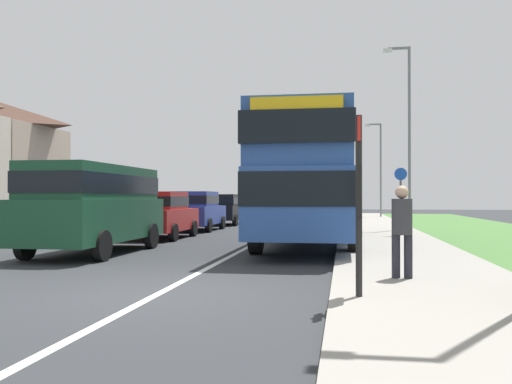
{
  "coord_description": "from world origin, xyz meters",
  "views": [
    {
      "loc": [
        2.8,
        -8.15,
        1.48
      ],
      "look_at": [
        0.72,
        4.97,
        1.6
      ],
      "focal_mm": 38.99,
      "sensor_mm": 36.0,
      "label": 1
    }
  ],
  "objects_px": {
    "parked_van_dark_green": "(95,202)",
    "parked_car_black": "(224,208)",
    "street_lamp_far": "(379,163)",
    "pedestrian_at_stop": "(402,227)",
    "bus_stop_sign": "(359,193)",
    "double_decker_bus": "(311,176)",
    "parked_car_blue": "(196,209)",
    "cycle_route_sign": "(401,199)",
    "street_lamp_mid": "(407,126)",
    "parked_car_red": "(159,213)"
  },
  "relations": [
    {
      "from": "parked_van_dark_green",
      "to": "parked_car_black",
      "type": "distance_m",
      "value": 15.3
    },
    {
      "from": "parked_car_black",
      "to": "street_lamp_far",
      "type": "xyz_separation_m",
      "value": [
        8.76,
        10.67,
        2.96
      ]
    },
    {
      "from": "parked_van_dark_green",
      "to": "street_lamp_far",
      "type": "bearing_deg",
      "value": 71.18
    },
    {
      "from": "pedestrian_at_stop",
      "to": "bus_stop_sign",
      "type": "xyz_separation_m",
      "value": [
        -0.76,
        -1.84,
        0.56
      ]
    },
    {
      "from": "double_decker_bus",
      "to": "parked_car_blue",
      "type": "height_order",
      "value": "double_decker_bus"
    },
    {
      "from": "parked_van_dark_green",
      "to": "bus_stop_sign",
      "type": "height_order",
      "value": "bus_stop_sign"
    },
    {
      "from": "bus_stop_sign",
      "to": "parked_car_blue",
      "type": "bearing_deg",
      "value": 112.6
    },
    {
      "from": "cycle_route_sign",
      "to": "parked_van_dark_green",
      "type": "bearing_deg",
      "value": -141.96
    },
    {
      "from": "double_decker_bus",
      "to": "bus_stop_sign",
      "type": "distance_m",
      "value": 9.56
    },
    {
      "from": "parked_van_dark_green",
      "to": "parked_car_blue",
      "type": "xyz_separation_m",
      "value": [
        -0.03,
        10.09,
        -0.42
      ]
    },
    {
      "from": "cycle_route_sign",
      "to": "street_lamp_mid",
      "type": "distance_m",
      "value": 5.27
    },
    {
      "from": "street_lamp_far",
      "to": "pedestrian_at_stop",
      "type": "bearing_deg",
      "value": -92.76
    },
    {
      "from": "cycle_route_sign",
      "to": "bus_stop_sign",
      "type": "bearing_deg",
      "value": -98.1
    },
    {
      "from": "pedestrian_at_stop",
      "to": "cycle_route_sign",
      "type": "bearing_deg",
      "value": 84.51
    },
    {
      "from": "parked_car_blue",
      "to": "street_lamp_mid",
      "type": "height_order",
      "value": "street_lamp_mid"
    },
    {
      "from": "parked_van_dark_green",
      "to": "parked_car_black",
      "type": "bearing_deg",
      "value": 89.66
    },
    {
      "from": "pedestrian_at_stop",
      "to": "cycle_route_sign",
      "type": "relative_size",
      "value": 0.66
    },
    {
      "from": "double_decker_bus",
      "to": "parked_car_red",
      "type": "distance_m",
      "value": 5.91
    },
    {
      "from": "street_lamp_mid",
      "to": "street_lamp_far",
      "type": "height_order",
      "value": "street_lamp_mid"
    },
    {
      "from": "parked_van_dark_green",
      "to": "street_lamp_mid",
      "type": "xyz_separation_m",
      "value": [
        9.11,
        10.81,
        3.16
      ]
    },
    {
      "from": "bus_stop_sign",
      "to": "double_decker_bus",
      "type": "bearing_deg",
      "value": 97.3
    },
    {
      "from": "parked_car_blue",
      "to": "pedestrian_at_stop",
      "type": "distance_m",
      "value": 16.02
    },
    {
      "from": "double_decker_bus",
      "to": "parked_van_dark_green",
      "type": "bearing_deg",
      "value": -147.06
    },
    {
      "from": "pedestrian_at_stop",
      "to": "street_lamp_far",
      "type": "relative_size",
      "value": 0.25
    },
    {
      "from": "parked_car_black",
      "to": "street_lamp_far",
      "type": "distance_m",
      "value": 14.12
    },
    {
      "from": "pedestrian_at_stop",
      "to": "parked_van_dark_green",
      "type": "bearing_deg",
      "value": 151.0
    },
    {
      "from": "parked_car_red",
      "to": "parked_car_black",
      "type": "xyz_separation_m",
      "value": [
        0.17,
        10.0,
        -0.02
      ]
    },
    {
      "from": "parked_car_blue",
      "to": "pedestrian_at_stop",
      "type": "relative_size",
      "value": 2.45
    },
    {
      "from": "parked_car_red",
      "to": "bus_stop_sign",
      "type": "height_order",
      "value": "bus_stop_sign"
    },
    {
      "from": "double_decker_bus",
      "to": "parked_van_dark_green",
      "type": "relative_size",
      "value": 2.03
    },
    {
      "from": "double_decker_bus",
      "to": "parked_car_black",
      "type": "height_order",
      "value": "double_decker_bus"
    },
    {
      "from": "bus_stop_sign",
      "to": "cycle_route_sign",
      "type": "bearing_deg",
      "value": 81.9
    },
    {
      "from": "parked_car_blue",
      "to": "street_lamp_far",
      "type": "xyz_separation_m",
      "value": [
        8.88,
        15.87,
        2.91
      ]
    },
    {
      "from": "pedestrian_at_stop",
      "to": "street_lamp_mid",
      "type": "relative_size",
      "value": 0.21
    },
    {
      "from": "bus_stop_sign",
      "to": "pedestrian_at_stop",
      "type": "bearing_deg",
      "value": 67.64
    },
    {
      "from": "parked_van_dark_green",
      "to": "pedestrian_at_stop",
      "type": "xyz_separation_m",
      "value": [
        7.4,
        -4.1,
        -0.38
      ]
    },
    {
      "from": "street_lamp_mid",
      "to": "street_lamp_far",
      "type": "bearing_deg",
      "value": 90.97
    },
    {
      "from": "bus_stop_sign",
      "to": "cycle_route_sign",
      "type": "distance_m",
      "value": 12.66
    },
    {
      "from": "pedestrian_at_stop",
      "to": "street_lamp_far",
      "type": "xyz_separation_m",
      "value": [
        1.45,
        30.06,
        2.88
      ]
    },
    {
      "from": "parked_car_blue",
      "to": "parked_car_black",
      "type": "bearing_deg",
      "value": 88.64
    },
    {
      "from": "parked_van_dark_green",
      "to": "street_lamp_far",
      "type": "height_order",
      "value": "street_lamp_far"
    },
    {
      "from": "bus_stop_sign",
      "to": "street_lamp_mid",
      "type": "distance_m",
      "value": 17.19
    },
    {
      "from": "street_lamp_mid",
      "to": "parked_car_red",
      "type": "bearing_deg",
      "value": -149.01
    },
    {
      "from": "parked_van_dark_green",
      "to": "parked_car_blue",
      "type": "height_order",
      "value": "parked_van_dark_green"
    },
    {
      "from": "parked_van_dark_green",
      "to": "cycle_route_sign",
      "type": "relative_size",
      "value": 2.11
    },
    {
      "from": "parked_car_red",
      "to": "parked_car_black",
      "type": "height_order",
      "value": "parked_car_red"
    },
    {
      "from": "parked_car_black",
      "to": "bus_stop_sign",
      "type": "xyz_separation_m",
      "value": [
        6.55,
        -21.23,
        0.64
      ]
    },
    {
      "from": "parked_van_dark_green",
      "to": "street_lamp_far",
      "type": "xyz_separation_m",
      "value": [
        8.85,
        25.96,
        2.5
      ]
    },
    {
      "from": "parked_car_black",
      "to": "street_lamp_far",
      "type": "height_order",
      "value": "street_lamp_far"
    },
    {
      "from": "parked_car_blue",
      "to": "parked_car_black",
      "type": "height_order",
      "value": "parked_car_blue"
    }
  ]
}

